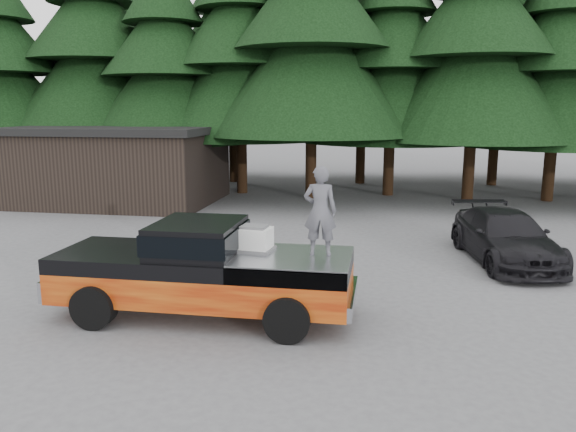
% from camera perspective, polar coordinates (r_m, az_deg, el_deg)
% --- Properties ---
extents(ground, '(120.00, 120.00, 0.00)m').
position_cam_1_polar(ground, '(11.81, -2.13, -9.39)').
color(ground, '#4F4F52').
rests_on(ground, ground).
extents(pickup_truck, '(6.00, 2.04, 1.33)m').
position_cam_1_polar(pickup_truck, '(11.33, -8.54, -6.84)').
color(pickup_truck, '#C26216').
rests_on(pickup_truck, ground).
extents(truck_cab, '(1.66, 1.90, 0.59)m').
position_cam_1_polar(truck_cab, '(11.11, -9.17, -2.09)').
color(truck_cab, black).
rests_on(truck_cab, pickup_truck).
extents(air_compressor, '(0.70, 0.61, 0.44)m').
position_cam_1_polar(air_compressor, '(11.05, -3.44, -2.44)').
color(air_compressor, silver).
rests_on(air_compressor, pickup_truck).
extents(man_on_bed, '(0.64, 0.43, 1.72)m').
position_cam_1_polar(man_on_bed, '(10.61, 3.28, 0.53)').
color(man_on_bed, '#4F4F56').
rests_on(man_on_bed, pickup_truck).
extents(parked_car, '(2.69, 4.99, 1.37)m').
position_cam_1_polar(parked_car, '(16.19, 21.18, -1.97)').
color(parked_car, black).
rests_on(parked_car, ground).
extents(utility_building, '(8.40, 6.40, 3.30)m').
position_cam_1_polar(utility_building, '(25.59, -16.55, 5.08)').
color(utility_building, black).
rests_on(utility_building, ground).
extents(treeline, '(60.15, 16.05, 17.50)m').
position_cam_1_polar(treeline, '(28.32, 6.21, 18.28)').
color(treeline, black).
rests_on(treeline, ground).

